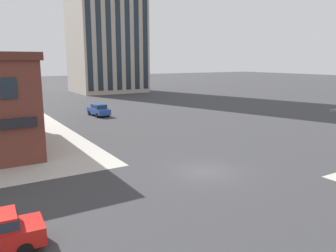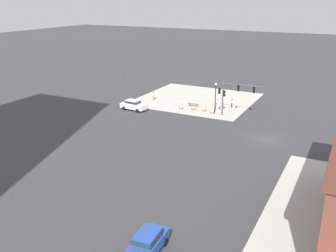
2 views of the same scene
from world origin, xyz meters
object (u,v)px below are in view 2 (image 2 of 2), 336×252
object	(u,v)px
bollard_sphere_curb_d	(181,107)
pedestrian_near_bench	(232,102)
traffic_signal_main	(230,94)
bollard_sphere_curb_b	(204,109)
car_main_southbound_far	(147,243)
car_main_southbound_near	(133,105)
pedestrian_at_curb	(153,95)
bollard_sphere_curb_c	(193,108)
street_lamp_corner_near	(215,94)
bollard_sphere_curb_a	(212,111)
bench_near_signal	(193,105)

from	to	relation	value
bollard_sphere_curb_d	pedestrian_near_bench	world-z (taller)	pedestrian_near_bench
bollard_sphere_curb_d	pedestrian_near_bench	bearing A→B (deg)	-148.09
traffic_signal_main	bollard_sphere_curb_d	xyz separation A→B (m)	(8.41, -0.19, -3.27)
bollard_sphere_curb_b	bollard_sphere_curb_d	size ratio (longest dim) A/B	1.00
pedestrian_near_bench	bollard_sphere_curb_d	bearing A→B (deg)	31.91
bollard_sphere_curb_d	car_main_southbound_far	distance (m)	37.14
car_main_southbound_near	traffic_signal_main	bearing A→B (deg)	-165.33
bollard_sphere_curb_b	pedestrian_at_curb	distance (m)	10.87
car_main_southbound_far	car_main_southbound_near	bearing A→B (deg)	-56.17
pedestrian_near_bench	bollard_sphere_curb_b	bearing A→B (deg)	49.81
bollard_sphere_curb_c	street_lamp_corner_near	xyz separation A→B (m)	(-3.73, -0.04, 2.73)
pedestrian_at_curb	bollard_sphere_curb_a	bearing A→B (deg)	168.05
bollard_sphere_curb_b	bollard_sphere_curb_d	world-z (taller)	same
bench_near_signal	pedestrian_at_curb	xyz separation A→B (m)	(7.91, -0.33, 0.62)
bollard_sphere_curb_a	traffic_signal_main	bearing A→B (deg)	175.15
car_main_southbound_far	pedestrian_near_bench	bearing A→B (deg)	-80.66
traffic_signal_main	car_main_southbound_near	size ratio (longest dim) A/B	1.41
bollard_sphere_curb_a	bollard_sphere_curb_d	distance (m)	5.48
pedestrian_at_curb	street_lamp_corner_near	xyz separation A→B (m)	(-12.55, 2.21, 2.15)
street_lamp_corner_near	car_main_southbound_far	bearing A→B (deg)	102.74
traffic_signal_main	street_lamp_corner_near	distance (m)	2.73
bollard_sphere_curb_a	bench_near_signal	distance (m)	4.87
bollard_sphere_curb_d	bench_near_signal	xyz separation A→B (m)	(-1.16, -2.31, -0.04)
pedestrian_near_bench	car_main_southbound_far	xyz separation A→B (m)	(-6.42, 39.05, -0.09)
car_main_southbound_far	bench_near_signal	bearing A→B (deg)	-71.19
bollard_sphere_curb_b	street_lamp_corner_near	bearing A→B (deg)	177.01
street_lamp_corner_near	pedestrian_near_bench	bearing A→B (deg)	-109.84
bollard_sphere_curb_c	pedestrian_near_bench	bearing A→B (deg)	-141.54
traffic_signal_main	pedestrian_at_curb	size ratio (longest dim) A/B	3.86
bollard_sphere_curb_c	bollard_sphere_curb_d	size ratio (longest dim) A/B	1.00
bollard_sphere_curb_a	bollard_sphere_curb_c	world-z (taller)	same
car_main_southbound_near	bollard_sphere_curb_c	bearing A→B (deg)	-152.59
bollard_sphere_curb_a	street_lamp_corner_near	xyz separation A→B (m)	(-0.32, -0.37, 2.73)
bench_near_signal	bollard_sphere_curb_a	bearing A→B (deg)	152.47
bollard_sphere_curb_a	pedestrian_near_bench	world-z (taller)	pedestrian_near_bench
pedestrian_at_curb	street_lamp_corner_near	size ratio (longest dim) A/B	0.34
bench_near_signal	bollard_sphere_curb_d	bearing A→B (deg)	63.33
bollard_sphere_curb_a	car_main_southbound_far	size ratio (longest dim) A/B	0.16
pedestrian_near_bench	pedestrian_at_curb	distance (m)	14.15
traffic_signal_main	street_lamp_corner_near	size ratio (longest dim) A/B	1.31
bollard_sphere_curb_a	car_main_southbound_far	distance (m)	35.54
pedestrian_at_curb	bollard_sphere_curb_c	bearing A→B (deg)	165.68
bollard_sphere_curb_c	street_lamp_corner_near	world-z (taller)	street_lamp_corner_near
bollard_sphere_curb_a	street_lamp_corner_near	distance (m)	2.77
traffic_signal_main	bollard_sphere_curb_a	distance (m)	4.40
bollard_sphere_curb_d	car_main_southbound_near	xyz separation A→B (m)	(6.66, 4.13, 0.55)
traffic_signal_main	pedestrian_near_bench	distance (m)	5.52
pedestrian_at_curb	bench_near_signal	bearing A→B (deg)	177.58
bollard_sphere_curb_c	bench_near_signal	world-z (taller)	bollard_sphere_curb_c
bollard_sphere_curb_c	bollard_sphere_curb_a	bearing A→B (deg)	174.38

